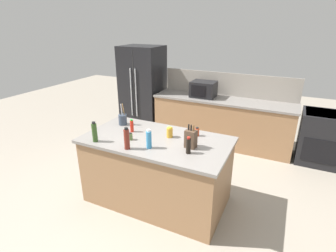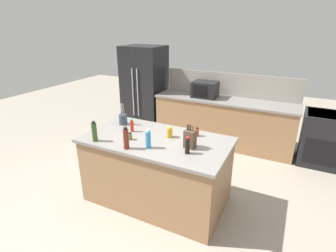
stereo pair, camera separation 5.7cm
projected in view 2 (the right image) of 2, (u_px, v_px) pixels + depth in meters
name	position (u px, v px, depth m)	size (l,w,h in m)	color
ground_plane	(157.00, 199.00, 3.73)	(14.00, 14.00, 0.00)	gray
back_counter_run	(223.00, 122.00, 5.25)	(2.75, 0.66, 0.94)	#936B47
wall_backsplash	(230.00, 85.00, 5.25)	(2.71, 0.03, 0.46)	gray
kitchen_island	(156.00, 170.00, 3.55)	(1.90, 1.03, 0.94)	#936B47
refrigerator	(145.00, 89.00, 5.89)	(0.87, 0.75, 1.87)	black
range_oven	(325.00, 139.00, 4.50)	(0.76, 0.65, 0.92)	black
microwave	(205.00, 89.00, 5.19)	(0.48, 0.39, 0.31)	black
knife_block	(190.00, 139.00, 3.10)	(0.14, 0.11, 0.29)	#4C3828
utensil_crock	(123.00, 119.00, 3.82)	(0.12, 0.12, 0.32)	#333D4C
honey_jar	(169.00, 132.00, 3.40)	(0.08, 0.08, 0.14)	gold
dish_soap_bottle	(148.00, 139.00, 3.09)	(0.06, 0.06, 0.24)	#3384BC
spice_jar_oregano	(130.00, 136.00, 3.34)	(0.05, 0.05, 0.10)	#567038
soy_sauce_bottle	(187.00, 146.00, 2.96)	(0.05, 0.05, 0.20)	black
spice_jar_paprika	(197.00, 132.00, 3.44)	(0.06, 0.06, 0.12)	#B73D1E
vinegar_bottle	(126.00, 139.00, 3.07)	(0.07, 0.07, 0.27)	maroon
olive_oil_bottle	(94.00, 132.00, 3.27)	(0.06, 0.06, 0.26)	#2D4C1E
hot_sauce_bottle	(132.00, 126.00, 3.57)	(0.05, 0.05, 0.18)	red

